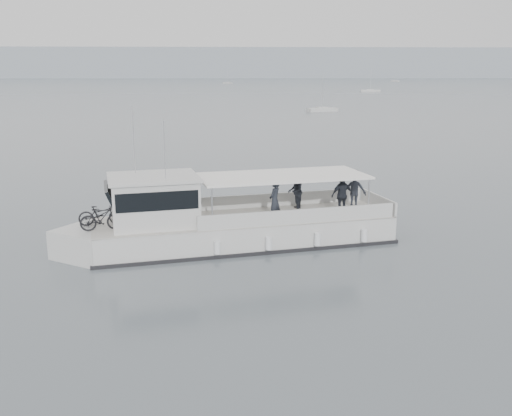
{
  "coord_description": "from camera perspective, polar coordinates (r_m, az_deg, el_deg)",
  "views": [
    {
      "loc": [
        -5.2,
        -22.85,
        7.38
      ],
      "look_at": [
        -4.05,
        1.0,
        1.6
      ],
      "focal_mm": 40.0,
      "sensor_mm": 36.0,
      "label": 1
    }
  ],
  "objects": [
    {
      "name": "ground",
      "position": [
        24.57,
        9.62,
        -4.07
      ],
      "size": [
        1400.0,
        1400.0,
        0.0
      ],
      "primitive_type": "plane",
      "color": "#555E64",
      "rests_on": "ground"
    },
    {
      "name": "headland",
      "position": [
        582.91,
        -2.3,
        14.26
      ],
      "size": [
        1400.0,
        90.0,
        28.0
      ],
      "primitive_type": "cube",
      "color": "#939EA8",
      "rests_on": "ground"
    },
    {
      "name": "tour_boat",
      "position": [
        24.43,
        -4.06,
        -1.56
      ],
      "size": [
        14.65,
        6.31,
        6.12
      ],
      "rotation": [
        0.0,
        0.0,
        0.22
      ],
      "color": "silver",
      "rests_on": "ground"
    },
    {
      "name": "moored_fleet",
      "position": [
        201.06,
        11.48,
        11.35
      ],
      "size": [
        350.6,
        317.53,
        10.02
      ],
      "color": "silver",
      "rests_on": "ground"
    }
  ]
}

